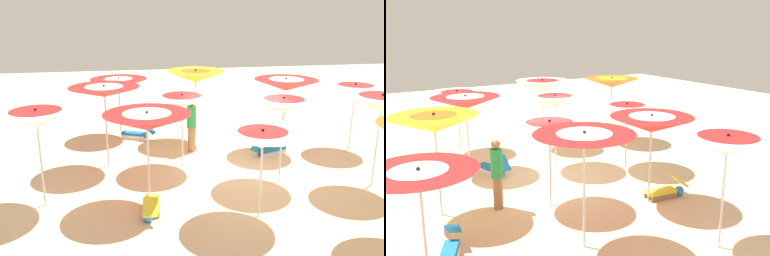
{
  "view_description": "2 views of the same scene",
  "coord_description": "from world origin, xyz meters",
  "views": [
    {
      "loc": [
        -11.15,
        3.08,
        4.8
      ],
      "look_at": [
        0.69,
        1.06,
        1.19
      ],
      "focal_mm": 39.53,
      "sensor_mm": 36.0,
      "label": 1
    },
    {
      "loc": [
        5.33,
        10.3,
        4.54
      ],
      "look_at": [
        -1.45,
        -0.82,
        1.28
      ],
      "focal_mm": 39.62,
      "sensor_mm": 36.0,
      "label": 2
    }
  ],
  "objects": [
    {
      "name": "beach_umbrella_3",
      "position": [
        4.13,
        3.16,
        1.96
      ],
      "size": [
        2.05,
        2.05,
        2.19
      ],
      "color": "silver",
      "rests_on": "ground"
    },
    {
      "name": "beach_ball",
      "position": [
        -2.55,
        2.62,
        0.13
      ],
      "size": [
        0.26,
        0.26,
        0.26
      ],
      "primitive_type": "sphere",
      "color": "#337FE5",
      "rests_on": "ground"
    },
    {
      "name": "ground",
      "position": [
        0.0,
        0.0,
        -0.02
      ],
      "size": [
        39.2,
        39.2,
        0.04
      ],
      "primitive_type": "cube",
      "color": "beige"
    },
    {
      "name": "beachgoer_0",
      "position": [
        1.92,
        0.87,
        0.94
      ],
      "size": [
        0.3,
        0.3,
        1.79
      ],
      "rotation": [
        0.0,
        0.0,
        3.01
      ],
      "color": "#A3704C",
      "rests_on": "ground"
    },
    {
      "name": "lounger_2",
      "position": [
        1.16,
        -1.58,
        0.21
      ],
      "size": [
        0.74,
        1.3,
        0.7
      ],
      "rotation": [
        0.0,
        0.0,
        5.07
      ],
      "color": "silver",
      "rests_on": "ground"
    },
    {
      "name": "lounger_0",
      "position": [
        3.6,
        2.6,
        0.2
      ],
      "size": [
        0.78,
        1.26,
        0.56
      ],
      "rotation": [
        0.0,
        0.0,
        7.44
      ],
      "color": "silver",
      "rests_on": "ground"
    },
    {
      "name": "beach_umbrella_2",
      "position": [
        3.23,
        0.49,
        2.28
      ],
      "size": [
        2.04,
        2.04,
        2.54
      ],
      "color": "silver",
      "rests_on": "ground"
    },
    {
      "name": "lounger_1",
      "position": [
        -2.12,
        2.5,
        0.21
      ],
      "size": [
        1.23,
        0.5,
        0.56
      ],
      "rotation": [
        0.0,
        0.0,
        6.16
      ],
      "color": "olive",
      "rests_on": "ground"
    },
    {
      "name": "beach_umbrella_6",
      "position": [
        0.7,
        1.35,
        2.02
      ],
      "size": [
        2.02,
        2.02,
        2.25
      ],
      "color": "silver",
      "rests_on": "ground"
    },
    {
      "name": "beach_umbrella_5",
      "position": [
        -0.81,
        -1.15,
        2.15
      ],
      "size": [
        2.07,
        2.07,
        2.4
      ],
      "color": "silver",
      "rests_on": "ground"
    },
    {
      "name": "beach_umbrella_9",
      "position": [
        -2.7,
        0.06,
        1.92
      ],
      "size": [
        2.07,
        2.07,
        2.13
      ],
      "color": "silver",
      "rests_on": "ground"
    },
    {
      "name": "beach_umbrella_0",
      "position": [
        1.32,
        -4.46,
        2.03
      ],
      "size": [
        1.92,
        1.92,
        2.25
      ],
      "color": "silver",
      "rests_on": "ground"
    },
    {
      "name": "beach_umbrella_4",
      "position": [
        -1.56,
        -3.51,
        2.28
      ],
      "size": [
        1.95,
        1.95,
        2.55
      ],
      "color": "silver",
      "rests_on": "ground"
    },
    {
      "name": "beach_umbrella_1",
      "position": [
        1.68,
        -2.21,
        2.2
      ],
      "size": [
        2.06,
        2.06,
        2.44
      ],
      "color": "silver",
      "rests_on": "ground"
    },
    {
      "name": "beach_umbrella_11",
      "position": [
        -1.29,
        5.05,
        2.21
      ],
      "size": [
        2.12,
        2.12,
        2.46
      ],
      "color": "silver",
      "rests_on": "ground"
    },
    {
      "name": "beach_umbrella_7",
      "position": [
        1.08,
        3.57,
        2.29
      ],
      "size": [
        2.05,
        2.05,
        2.5
      ],
      "color": "silver",
      "rests_on": "ground"
    },
    {
      "name": "beach_umbrella_10",
      "position": [
        -1.56,
        2.52,
        2.09
      ],
      "size": [
        2.08,
        2.08,
        2.35
      ],
      "color": "silver",
      "rests_on": "ground"
    }
  ]
}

